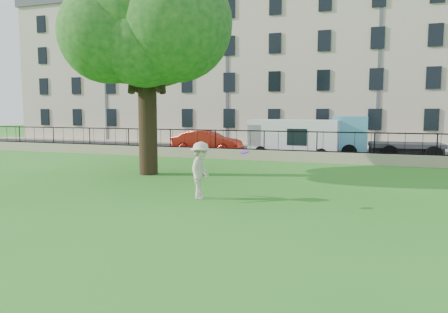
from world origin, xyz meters
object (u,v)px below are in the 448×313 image
at_px(tree, 144,17).
at_px(white_van, 295,139).
at_px(blue_truck, 384,138).
at_px(red_sedan, 207,142).
at_px(man, 201,170).
at_px(frisbee, 244,152).

bearing_deg(tree, white_van, 61.72).
distance_m(tree, blue_truck, 15.50).
height_order(tree, blue_truck, tree).
relative_size(tree, white_van, 1.91).
xyz_separation_m(red_sedan, blue_truck, (11.00, 0.84, 0.50)).
bearing_deg(blue_truck, man, -116.95).
distance_m(red_sedan, blue_truck, 11.04).
bearing_deg(frisbee, white_van, 94.69).
height_order(man, red_sedan, man).
height_order(man, frisbee, man).
bearing_deg(white_van, tree, -113.23).
relative_size(red_sedan, white_van, 0.85).
bearing_deg(tree, frisbee, -38.86).
bearing_deg(man, white_van, -6.27).
relative_size(red_sedan, blue_truck, 0.77).
bearing_deg(blue_truck, tree, -140.55).
bearing_deg(man, blue_truck, -25.47).
xyz_separation_m(man, frisbee, (1.70, -0.68, 0.72)).
distance_m(man, red_sedan, 14.66).
distance_m(frisbee, white_van, 14.41).
height_order(tree, white_van, tree).
bearing_deg(man, red_sedan, 17.19).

